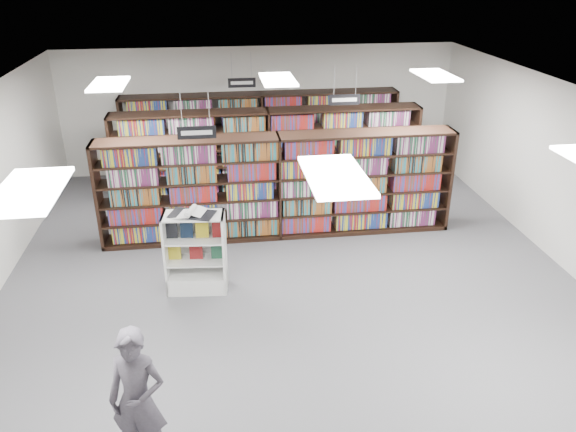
{
  "coord_description": "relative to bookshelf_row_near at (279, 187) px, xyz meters",
  "views": [
    {
      "loc": [
        -1.21,
        -8.26,
        5.2
      ],
      "look_at": [
        -0.02,
        0.5,
        1.1
      ],
      "focal_mm": 35.0,
      "sensor_mm": 36.0,
      "label": 1
    }
  ],
  "objects": [
    {
      "name": "bookshelf_row_mid",
      "position": [
        0.0,
        2.0,
        0.0
      ],
      "size": [
        7.0,
        0.6,
        2.1
      ],
      "color": "black",
      "rests_on": "floor"
    },
    {
      "name": "open_book",
      "position": [
        -1.64,
        -1.89,
        0.39
      ],
      "size": [
        0.81,
        0.62,
        0.13
      ],
      "rotation": [
        0.0,
        0.0,
        -0.33
      ],
      "color": "black",
      "rests_on": "endcap_display"
    },
    {
      "name": "bookshelf_row_near",
      "position": [
        0.0,
        0.0,
        0.0
      ],
      "size": [
        7.0,
        0.6,
        2.1
      ],
      "color": "black",
      "rests_on": "floor"
    },
    {
      "name": "aisle_sign_center",
      "position": [
        -0.5,
        3.0,
        1.48
      ],
      "size": [
        0.65,
        0.02,
        0.8
      ],
      "color": "#B2B2B7",
      "rests_on": "ceiling"
    },
    {
      "name": "floor",
      "position": [
        0.0,
        -2.0,
        -1.05
      ],
      "size": [
        12.0,
        12.0,
        0.0
      ],
      "primitive_type": "plane",
      "color": "#4C4B50",
      "rests_on": "ground"
    },
    {
      "name": "troffer_front_left",
      "position": [
        -3.0,
        -5.0,
        2.11
      ],
      "size": [
        0.6,
        1.2,
        0.04
      ],
      "primitive_type": "cube",
      "color": "white",
      "rests_on": "ceiling"
    },
    {
      "name": "wall_back",
      "position": [
        0.0,
        4.0,
        0.55
      ],
      "size": [
        10.0,
        0.1,
        3.2
      ],
      "primitive_type": "cube",
      "color": "silver",
      "rests_on": "ground"
    },
    {
      "name": "aisle_sign_left",
      "position": [
        -1.5,
        -1.0,
        1.48
      ],
      "size": [
        0.65,
        0.02,
        0.8
      ],
      "color": "#B2B2B7",
      "rests_on": "ceiling"
    },
    {
      "name": "bookshelf_row_far",
      "position": [
        0.0,
        3.7,
        0.0
      ],
      "size": [
        7.0,
        0.6,
        2.1
      ],
      "color": "black",
      "rests_on": "floor"
    },
    {
      "name": "aisle_sign_right",
      "position": [
        1.5,
        1.0,
        1.48
      ],
      "size": [
        0.65,
        0.02,
        0.8
      ],
      "color": "#B2B2B7",
      "rests_on": "ceiling"
    },
    {
      "name": "shopper",
      "position": [
        -2.18,
        -5.45,
        -0.18
      ],
      "size": [
        0.72,
        0.57,
        1.75
      ],
      "primitive_type": "imported",
      "rotation": [
        0.0,
        0.0,
        -0.26
      ],
      "color": "#4B4752",
      "rests_on": "floor"
    },
    {
      "name": "troffer_front_center",
      "position": [
        0.0,
        -5.0,
        2.11
      ],
      "size": [
        0.6,
        1.2,
        0.04
      ],
      "primitive_type": "cube",
      "color": "white",
      "rests_on": "ceiling"
    },
    {
      "name": "endcap_display",
      "position": [
        -1.62,
        -1.85,
        -0.58
      ],
      "size": [
        1.05,
        0.59,
        1.41
      ],
      "rotation": [
        0.0,
        0.0,
        -0.09
      ],
      "color": "silver",
      "rests_on": "floor"
    },
    {
      "name": "ceiling",
      "position": [
        0.0,
        -2.0,
        2.15
      ],
      "size": [
        10.0,
        12.0,
        0.1
      ],
      "primitive_type": "cube",
      "color": "silver",
      "rests_on": "wall_back"
    },
    {
      "name": "troffer_back_center",
      "position": [
        0.0,
        0.0,
        2.11
      ],
      "size": [
        0.6,
        1.2,
        0.04
      ],
      "primitive_type": "cube",
      "color": "white",
      "rests_on": "ceiling"
    },
    {
      "name": "troffer_back_right",
      "position": [
        3.0,
        0.0,
        2.11
      ],
      "size": [
        0.6,
        1.2,
        0.04
      ],
      "primitive_type": "cube",
      "color": "white",
      "rests_on": "ceiling"
    },
    {
      "name": "troffer_back_left",
      "position": [
        -3.0,
        0.0,
        2.11
      ],
      "size": [
        0.6,
        1.2,
        0.04
      ],
      "primitive_type": "cube",
      "color": "white",
      "rests_on": "ceiling"
    }
  ]
}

